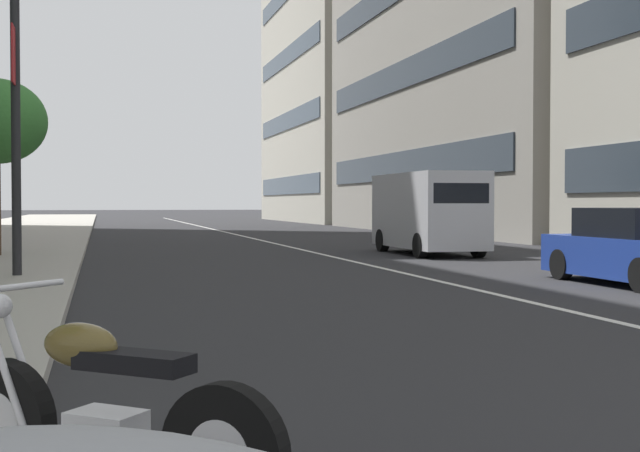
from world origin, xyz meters
name	(u,v)px	position (x,y,z in m)	size (l,w,h in m)	color
lane_centre_stripe	(253,238)	(35.00, 0.00, 0.00)	(110.00, 0.16, 0.01)	silver
motorcycle_by_sign_pole	(104,417)	(2.45, 6.53, 0.43)	(1.46, 1.72, 1.12)	black
car_lead_in_lane	(640,249)	(12.08, -3.42, 0.68)	(4.13, 1.93, 1.47)	navy
delivery_van_ahead	(428,211)	(22.25, -3.14, 1.32)	(5.23, 2.08, 2.46)	#B7B7BC
office_tower_near_left	(386,1)	(69.13, -17.72, 19.17)	(24.59, 17.55, 38.33)	#B7B2A3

